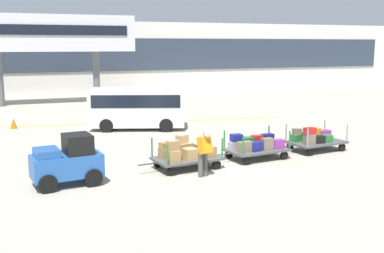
{
  "coord_description": "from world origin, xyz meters",
  "views": [
    {
      "loc": [
        -6.12,
        -15.39,
        4.32
      ],
      "look_at": [
        0.47,
        1.97,
        1.04
      ],
      "focal_mm": 43.42,
      "sensor_mm": 36.0,
      "label": 1
    }
  ],
  "objects_px": {
    "shuttle_van": "(137,105)",
    "safety_cone_near": "(14,123)",
    "baggage_cart_tail": "(314,139)",
    "baggage_tug": "(68,161)",
    "baggage_cart_middle": "(255,146)",
    "baggage_handler": "(204,151)",
    "baggage_cart_lead": "(185,153)"
  },
  "relations": [
    {
      "from": "shuttle_van",
      "to": "safety_cone_near",
      "type": "distance_m",
      "value": 6.57
    },
    {
      "from": "baggage_cart_tail",
      "to": "shuttle_van",
      "type": "height_order",
      "value": "shuttle_van"
    },
    {
      "from": "baggage_tug",
      "to": "baggage_cart_middle",
      "type": "distance_m",
      "value": 7.13
    },
    {
      "from": "safety_cone_near",
      "to": "baggage_handler",
      "type": "bearing_deg",
      "value": -63.6
    },
    {
      "from": "baggage_cart_middle",
      "to": "shuttle_van",
      "type": "height_order",
      "value": "shuttle_van"
    },
    {
      "from": "baggage_cart_tail",
      "to": "baggage_handler",
      "type": "relative_size",
      "value": 1.96
    },
    {
      "from": "baggage_cart_tail",
      "to": "shuttle_van",
      "type": "distance_m",
      "value": 9.34
    },
    {
      "from": "baggage_cart_lead",
      "to": "baggage_handler",
      "type": "xyz_separation_m",
      "value": [
        0.22,
        -1.22,
        0.32
      ]
    },
    {
      "from": "baggage_tug",
      "to": "baggage_cart_tail",
      "type": "distance_m",
      "value": 10.09
    },
    {
      "from": "baggage_tug",
      "to": "safety_cone_near",
      "type": "relative_size",
      "value": 4.04
    },
    {
      "from": "baggage_cart_middle",
      "to": "baggage_handler",
      "type": "xyz_separation_m",
      "value": [
        -2.77,
        -1.61,
        0.35
      ]
    },
    {
      "from": "baggage_tug",
      "to": "safety_cone_near",
      "type": "distance_m",
      "value": 11.3
    },
    {
      "from": "baggage_tug",
      "to": "safety_cone_near",
      "type": "bearing_deg",
      "value": 98.12
    },
    {
      "from": "baggage_cart_tail",
      "to": "shuttle_van",
      "type": "bearing_deg",
      "value": 126.67
    },
    {
      "from": "baggage_handler",
      "to": "shuttle_van",
      "type": "bearing_deg",
      "value": 89.15
    },
    {
      "from": "baggage_cart_tail",
      "to": "baggage_handler",
      "type": "xyz_separation_m",
      "value": [
        -5.7,
        -1.98,
        0.36
      ]
    },
    {
      "from": "baggage_tug",
      "to": "baggage_cart_middle",
      "type": "relative_size",
      "value": 0.72
    },
    {
      "from": "baggage_cart_middle",
      "to": "safety_cone_near",
      "type": "relative_size",
      "value": 5.58
    },
    {
      "from": "baggage_cart_lead",
      "to": "baggage_cart_middle",
      "type": "distance_m",
      "value": 3.01
    },
    {
      "from": "baggage_handler",
      "to": "baggage_cart_lead",
      "type": "bearing_deg",
      "value": 100.29
    },
    {
      "from": "baggage_handler",
      "to": "shuttle_van",
      "type": "xyz_separation_m",
      "value": [
        0.14,
        9.45,
        0.37
      ]
    },
    {
      "from": "baggage_cart_middle",
      "to": "baggage_handler",
      "type": "distance_m",
      "value": 3.22
    },
    {
      "from": "baggage_cart_lead",
      "to": "shuttle_van",
      "type": "bearing_deg",
      "value": 87.48
    },
    {
      "from": "baggage_cart_middle",
      "to": "baggage_cart_tail",
      "type": "bearing_deg",
      "value": 7.21
    },
    {
      "from": "baggage_handler",
      "to": "shuttle_van",
      "type": "height_order",
      "value": "shuttle_van"
    },
    {
      "from": "baggage_cart_lead",
      "to": "baggage_cart_tail",
      "type": "height_order",
      "value": "baggage_cart_lead"
    },
    {
      "from": "baggage_cart_lead",
      "to": "baggage_handler",
      "type": "height_order",
      "value": "baggage_handler"
    },
    {
      "from": "shuttle_van",
      "to": "safety_cone_near",
      "type": "relative_size",
      "value": 9.37
    },
    {
      "from": "baggage_cart_tail",
      "to": "safety_cone_near",
      "type": "distance_m",
      "value": 15.24
    },
    {
      "from": "baggage_cart_middle",
      "to": "baggage_cart_tail",
      "type": "relative_size",
      "value": 1.0
    },
    {
      "from": "baggage_handler",
      "to": "safety_cone_near",
      "type": "height_order",
      "value": "baggage_handler"
    },
    {
      "from": "baggage_cart_tail",
      "to": "baggage_cart_middle",
      "type": "bearing_deg",
      "value": -172.79
    }
  ]
}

